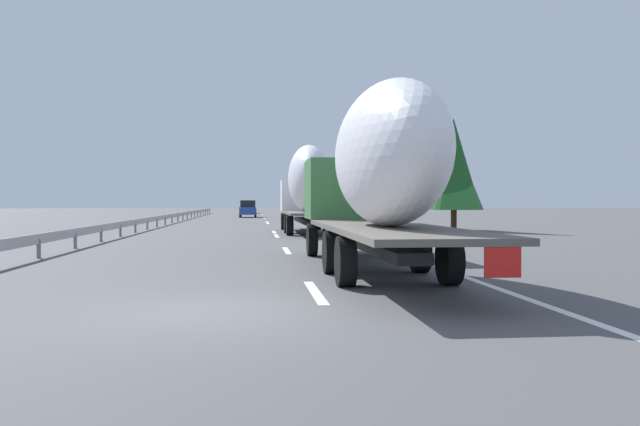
{
  "coord_description": "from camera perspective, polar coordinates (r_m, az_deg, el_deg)",
  "views": [
    {
      "loc": [
        -10.28,
        -0.61,
        1.74
      ],
      "look_at": [
        19.72,
        -3.75,
        1.22
      ],
      "focal_mm": 35.95,
      "sensor_mm": 36.0,
      "label": 1
    }
  ],
  "objects": [
    {
      "name": "road_sign",
      "position": [
        60.24,
        -0.17,
        1.44
      ],
      "size": [
        0.1,
        0.9,
        3.2
      ],
      "color": "gray",
      "rests_on": "ground_plane"
    },
    {
      "name": "truck_lead",
      "position": [
        35.8,
        -1.18,
        2.42
      ],
      "size": [
        12.42,
        2.55,
        4.82
      ],
      "color": "silver",
      "rests_on": "ground_plane"
    },
    {
      "name": "ground_plane",
      "position": [
        50.31,
        -6.66,
        -1.0
      ],
      "size": [
        260.0,
        260.0,
        0.0
      ],
      "primitive_type": "plane",
      "color": "#4C4C4F"
    },
    {
      "name": "lane_stripe_5",
      "position": [
        55.54,
        -4.74,
        -0.8
      ],
      "size": [
        3.2,
        0.2,
        0.01
      ],
      "primitive_type": "cube",
      "color": "white",
      "rests_on": "ground_plane"
    },
    {
      "name": "tree_1",
      "position": [
        70.82,
        2.68,
        2.86
      ],
      "size": [
        2.91,
        2.91,
        6.84
      ],
      "color": "#472D19",
      "rests_on": "ground_plane"
    },
    {
      "name": "tree_3",
      "position": [
        68.26,
        4.14,
        2.72
      ],
      "size": [
        3.48,
        3.48,
        5.85
      ],
      "color": "#472D19",
      "rests_on": "ground_plane"
    },
    {
      "name": "guardrail_median",
      "position": [
        53.7,
        -13.04,
        -0.27
      ],
      "size": [
        94.0,
        0.1,
        0.76
      ],
      "color": "#9EA0A5",
      "rests_on": "ground_plane"
    },
    {
      "name": "truck_trailing",
      "position": [
        15.64,
        5.07,
        3.67
      ],
      "size": [
        14.08,
        2.55,
        4.39
      ],
      "color": "#387038",
      "rests_on": "ground_plane"
    },
    {
      "name": "lane_stripe_2",
      "position": [
        32.83,
        -3.89,
        -2.04
      ],
      "size": [
        3.2,
        0.2,
        0.01
      ],
      "primitive_type": "cube",
      "color": "white",
      "rests_on": "ground_plane"
    },
    {
      "name": "lane_stripe_7",
      "position": [
        86.78,
        -5.18,
        -0.16
      ],
      "size": [
        3.2,
        0.2,
        0.01
      ],
      "primitive_type": "cube",
      "color": "white",
      "rests_on": "ground_plane"
    },
    {
      "name": "edge_line_right",
      "position": [
        55.52,
        -0.91,
        -0.8
      ],
      "size": [
        110.0,
        0.2,
        0.01
      ],
      "primitive_type": "cube",
      "color": "white",
      "rests_on": "ground_plane"
    },
    {
      "name": "lane_stripe_0",
      "position": [
        12.46,
        -0.44,
        -7.04
      ],
      "size": [
        3.2,
        0.2,
        0.01
      ],
      "primitive_type": "cube",
      "color": "white",
      "rests_on": "ground_plane"
    },
    {
      "name": "tree_0",
      "position": [
        39.97,
        11.8,
        4.68
      ],
      "size": [
        2.93,
        2.93,
        6.85
      ],
      "color": "#472D19",
      "rests_on": "ground_plane"
    },
    {
      "name": "car_red_compact",
      "position": [
        97.53,
        -6.36,
        0.5
      ],
      "size": [
        4.69,
        1.74,
        1.79
      ],
      "color": "red",
      "rests_on": "ground_plane"
    },
    {
      "name": "lane_stripe_1",
      "position": [
        22.97,
        -2.99,
        -3.35
      ],
      "size": [
        3.2,
        0.2,
        0.01
      ],
      "primitive_type": "cube",
      "color": "white",
      "rests_on": "ground_plane"
    },
    {
      "name": "lane_stripe_3",
      "position": [
        36.93,
        -4.12,
        -1.71
      ],
      "size": [
        3.2,
        0.2,
        0.01
      ],
      "primitive_type": "cube",
      "color": "white",
      "rests_on": "ground_plane"
    },
    {
      "name": "lane_stripe_4",
      "position": [
        52.12,
        -4.66,
        -0.92
      ],
      "size": [
        3.2,
        0.2,
        0.01
      ],
      "primitive_type": "cube",
      "color": "white",
      "rests_on": "ground_plane"
    },
    {
      "name": "car_blue_sedan",
      "position": [
        72.61,
        -6.43,
        0.37
      ],
      "size": [
        4.13,
        1.91,
        1.92
      ],
      "color": "#28479E",
      "rests_on": "ground_plane"
    },
    {
      "name": "lane_stripe_6",
      "position": [
        67.72,
        -4.96,
        -0.48
      ],
      "size": [
        3.2,
        0.2,
        0.01
      ],
      "primitive_type": "cube",
      "color": "white",
      "rests_on": "ground_plane"
    },
    {
      "name": "tree_2",
      "position": [
        39.96,
        11.83,
        3.47
      ],
      "size": [
        3.56,
        3.56,
        5.71
      ],
      "color": "#472D19",
      "rests_on": "ground_plane"
    }
  ]
}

